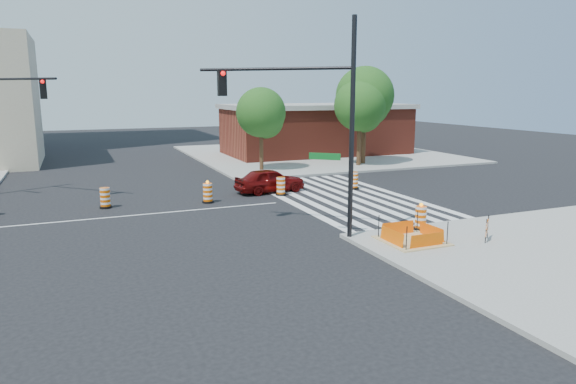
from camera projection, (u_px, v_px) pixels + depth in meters
name	position (u px, v px, depth m)	size (l,w,h in m)	color
ground	(137.00, 215.00, 24.13)	(120.00, 120.00, 0.00)	black
sidewalk_ne	(316.00, 154.00, 47.23)	(22.00, 22.00, 0.15)	gray
crosswalk_east	(342.00, 197.00, 28.28)	(6.75, 13.50, 0.01)	silver
lane_centerline	(137.00, 215.00, 24.13)	(14.00, 0.12, 0.01)	silver
excavation_pit	(412.00, 240.00, 19.35)	(2.20, 2.20, 0.90)	tan
brick_storefront	(316.00, 129.00, 46.80)	(16.50, 8.50, 4.60)	maroon
red_coupe	(270.00, 180.00, 29.51)	(1.64, 4.07, 1.39)	#590807
signal_pole_se	(308.00, 109.00, 19.61)	(4.89, 4.14, 8.28)	black
pit_drum	(421.00, 219.00, 20.94)	(0.57, 0.57, 1.12)	black
barricade	(487.00, 228.00, 19.38)	(0.62, 0.54, 0.92)	#E15704
tree_north_c	(261.00, 115.00, 36.50)	(3.55, 3.55, 6.03)	#382314
tree_north_d	(360.00, 108.00, 38.74)	(3.91, 3.91, 6.65)	#382314
tree_north_e	(365.00, 99.00, 39.62)	(4.50, 4.50, 7.66)	#382314
median_drum_2	(105.00, 199.00, 25.51)	(0.60, 0.60, 1.02)	black
median_drum_3	(208.00, 194.00, 26.73)	(0.60, 0.60, 1.18)	black
median_drum_4	(281.00, 187.00, 28.64)	(0.60, 0.60, 1.02)	black
median_drum_5	(354.00, 181.00, 30.49)	(0.60, 0.60, 1.02)	black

